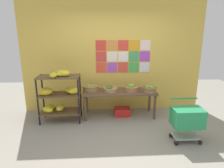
{
  "coord_description": "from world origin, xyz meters",
  "views": [
    {
      "loc": [
        -0.32,
        -3.24,
        2.03
      ],
      "look_at": [
        -0.06,
        1.09,
        0.86
      ],
      "focal_mm": 32.17,
      "sensor_mm": 36.0,
      "label": 1
    }
  ],
  "objects_px": {
    "fruit_basket_right": "(131,88)",
    "fruit_basket_back_right": "(110,89)",
    "banana_shelf_unit": "(59,92)",
    "fruit_basket_centre": "(91,88)",
    "display_table": "(119,94)",
    "produce_crate_under_table": "(122,112)",
    "shopping_cart": "(187,119)",
    "fruit_basket_back_left": "(150,89)"
  },
  "relations": [
    {
      "from": "fruit_basket_right",
      "to": "fruit_basket_back_right",
      "type": "xyz_separation_m",
      "value": [
        -0.5,
        -0.03,
        -0.01
      ]
    },
    {
      "from": "banana_shelf_unit",
      "to": "fruit_basket_centre",
      "type": "height_order",
      "value": "banana_shelf_unit"
    },
    {
      "from": "display_table",
      "to": "fruit_basket_right",
      "type": "height_order",
      "value": "fruit_basket_right"
    },
    {
      "from": "fruit_basket_back_right",
      "to": "produce_crate_under_table",
      "type": "height_order",
      "value": "fruit_basket_back_right"
    },
    {
      "from": "shopping_cart",
      "to": "display_table",
      "type": "bearing_deg",
      "value": 131.34
    },
    {
      "from": "fruit_basket_right",
      "to": "fruit_basket_back_right",
      "type": "relative_size",
      "value": 1.07
    },
    {
      "from": "fruit_basket_back_right",
      "to": "produce_crate_under_table",
      "type": "relative_size",
      "value": 0.84
    },
    {
      "from": "display_table",
      "to": "fruit_basket_right",
      "type": "distance_m",
      "value": 0.32
    },
    {
      "from": "display_table",
      "to": "fruit_basket_back_right",
      "type": "distance_m",
      "value": 0.27
    },
    {
      "from": "fruit_basket_centre",
      "to": "shopping_cart",
      "type": "xyz_separation_m",
      "value": [
        1.82,
        -1.29,
        -0.26
      ]
    },
    {
      "from": "fruit_basket_right",
      "to": "produce_crate_under_table",
      "type": "distance_m",
      "value": 0.65
    },
    {
      "from": "fruit_basket_right",
      "to": "fruit_basket_back_right",
      "type": "distance_m",
      "value": 0.51
    },
    {
      "from": "banana_shelf_unit",
      "to": "shopping_cart",
      "type": "xyz_separation_m",
      "value": [
        2.52,
        -1.03,
        -0.25
      ]
    },
    {
      "from": "fruit_basket_back_left",
      "to": "shopping_cart",
      "type": "bearing_deg",
      "value": -67.42
    },
    {
      "from": "fruit_basket_right",
      "to": "produce_crate_under_table",
      "type": "bearing_deg",
      "value": 166.75
    },
    {
      "from": "banana_shelf_unit",
      "to": "fruit_basket_centre",
      "type": "bearing_deg",
      "value": 20.91
    },
    {
      "from": "banana_shelf_unit",
      "to": "display_table",
      "type": "xyz_separation_m",
      "value": [
        1.38,
        0.19,
        -0.13
      ]
    },
    {
      "from": "fruit_basket_right",
      "to": "fruit_basket_back_right",
      "type": "height_order",
      "value": "fruit_basket_right"
    },
    {
      "from": "fruit_basket_right",
      "to": "shopping_cart",
      "type": "xyz_separation_m",
      "value": [
        0.86,
        -1.19,
        -0.27
      ]
    },
    {
      "from": "fruit_basket_centre",
      "to": "fruit_basket_back_left",
      "type": "bearing_deg",
      "value": -9.14
    },
    {
      "from": "fruit_basket_back_left",
      "to": "display_table",
      "type": "bearing_deg",
      "value": 168.03
    },
    {
      "from": "fruit_basket_right",
      "to": "fruit_basket_centre",
      "type": "distance_m",
      "value": 0.96
    },
    {
      "from": "fruit_basket_right",
      "to": "fruit_basket_back_left",
      "type": "xyz_separation_m",
      "value": [
        0.42,
        -0.12,
        -0.0
      ]
    },
    {
      "from": "fruit_basket_centre",
      "to": "fruit_basket_back_left",
      "type": "relative_size",
      "value": 1.2
    },
    {
      "from": "display_table",
      "to": "fruit_basket_back_right",
      "type": "bearing_deg",
      "value": -166.03
    },
    {
      "from": "fruit_basket_back_right",
      "to": "shopping_cart",
      "type": "height_order",
      "value": "same"
    },
    {
      "from": "produce_crate_under_table",
      "to": "display_table",
      "type": "bearing_deg",
      "value": -165.75
    },
    {
      "from": "fruit_basket_back_left",
      "to": "fruit_basket_back_right",
      "type": "bearing_deg",
      "value": 174.39
    },
    {
      "from": "display_table",
      "to": "shopping_cart",
      "type": "height_order",
      "value": "shopping_cart"
    },
    {
      "from": "fruit_basket_centre",
      "to": "banana_shelf_unit",
      "type": "bearing_deg",
      "value": -159.09
    },
    {
      "from": "fruit_basket_right",
      "to": "shopping_cart",
      "type": "distance_m",
      "value": 1.49
    },
    {
      "from": "fruit_basket_right",
      "to": "fruit_basket_back_left",
      "type": "relative_size",
      "value": 1.05
    },
    {
      "from": "banana_shelf_unit",
      "to": "fruit_basket_right",
      "type": "height_order",
      "value": "banana_shelf_unit"
    },
    {
      "from": "fruit_basket_right",
      "to": "produce_crate_under_table",
      "type": "relative_size",
      "value": 0.9
    },
    {
      "from": "fruit_basket_back_left",
      "to": "shopping_cart",
      "type": "xyz_separation_m",
      "value": [
        0.45,
        -1.07,
        -0.26
      ]
    },
    {
      "from": "fruit_basket_back_right",
      "to": "banana_shelf_unit",
      "type": "bearing_deg",
      "value": -173.3
    },
    {
      "from": "display_table",
      "to": "shopping_cart",
      "type": "relative_size",
      "value": 2.2
    },
    {
      "from": "fruit_basket_back_right",
      "to": "fruit_basket_centre",
      "type": "bearing_deg",
      "value": 163.96
    },
    {
      "from": "display_table",
      "to": "fruit_basket_back_left",
      "type": "relative_size",
      "value": 5.32
    },
    {
      "from": "produce_crate_under_table",
      "to": "shopping_cart",
      "type": "distance_m",
      "value": 1.67
    },
    {
      "from": "display_table",
      "to": "fruit_basket_back_left",
      "type": "distance_m",
      "value": 0.72
    },
    {
      "from": "shopping_cart",
      "to": "banana_shelf_unit",
      "type": "bearing_deg",
      "value": 156.11
    }
  ]
}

